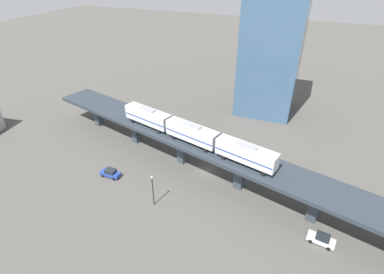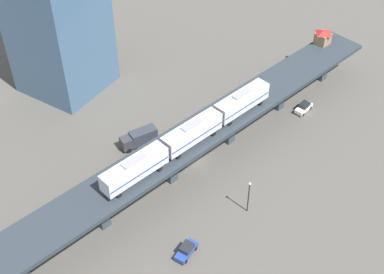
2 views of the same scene
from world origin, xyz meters
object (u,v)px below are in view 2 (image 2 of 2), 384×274
Objects in this scene: subway_train at (192,132)px; street_lamp at (249,195)px; street_car_white at (304,107)px; office_tower at (55,10)px; street_car_blue at (186,250)px; delivery_truck at (139,138)px; signal_hut at (323,36)px.

street_lamp is (-12.74, 2.70, -5.72)m from subway_train.
street_car_white is 0.67× the size of street_lamp.
street_lamp is at bearing 166.98° from office_tower.
street_car_blue is 27.11m from delivery_truck.
office_tower is at bearing -27.90° from street_car_blue.
signal_hut is 56.57m from office_tower.
signal_hut is at bearing -88.29° from street_car_blue.
office_tower is at bearing -17.36° from delivery_truck.
street_car_white is 0.62× the size of delivery_truck.
signal_hut is at bearing -115.32° from delivery_truck.
subway_train is 8.34× the size of street_car_blue.
street_car_blue is at bearing 152.10° from office_tower.
signal_hut reaches higher than delivery_truck.
street_lamp is at bearing 168.04° from subway_train.
street_lamp is 53.59m from office_tower.
street_car_blue is 55.19m from office_tower.
street_car_blue is at bearing 141.88° from delivery_truck.
office_tower reaches higher than signal_hut.
street_car_white is 1.05× the size of street_car_blue.
signal_hut is at bearing -143.07° from office_tower.
subway_train is at bearing 174.90° from delivery_truck.
street_car_white is at bearing -130.78° from delivery_truck.
signal_hut is 46.38m from delivery_truck.
delivery_truck is at bearing 64.68° from signal_hut.
delivery_truck is (19.59, 41.40, -7.33)m from signal_hut.
subway_train reaches higher than street_lamp.
street_lamp is (-4.04, -12.90, 3.17)m from street_car_blue.
delivery_truck is at bearing -38.12° from street_car_blue.
subway_train is at bearing 80.69° from signal_hut.
office_tower is (46.39, -24.56, 17.06)m from street_car_blue.
office_tower is (37.69, -8.96, 8.17)m from subway_train.
street_lamp reaches higher than street_car_white.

